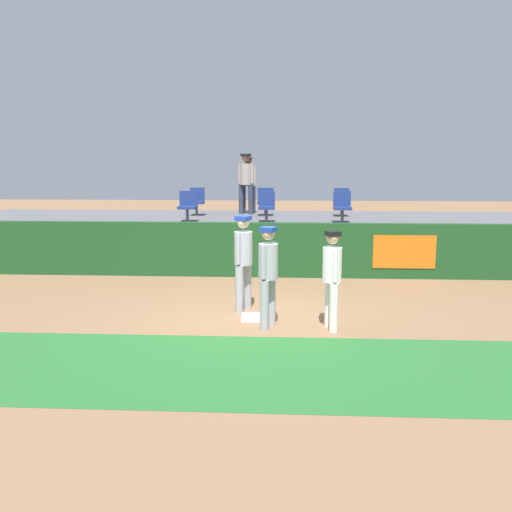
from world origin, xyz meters
TOP-DOWN VIEW (x-y plane):
  - ground_plane at (0.00, 0.00)m, footprint 60.00×60.00m
  - grass_foreground_strip at (0.00, -2.46)m, footprint 18.00×2.80m
  - first_base at (0.01, -0.05)m, footprint 0.40×0.40m
  - player_fielder_home at (1.39, -0.55)m, footprint 0.38×0.55m
  - player_runner_visitor at (-0.21, 0.57)m, footprint 0.46×0.48m
  - player_coach_visitor at (0.30, -0.53)m, footprint 0.43×0.47m
  - field_wall at (0.02, 3.74)m, footprint 18.00×0.26m
  - bleacher_platform at (0.00, 6.32)m, footprint 18.00×4.80m
  - seat_front_left at (-2.09, 5.19)m, footprint 0.48×0.44m
  - seat_back_right at (2.24, 6.99)m, footprint 0.44×0.44m
  - seat_back_center at (-0.04, 6.99)m, footprint 0.48×0.44m
  - seat_front_center at (0.06, 5.19)m, footprint 0.44×0.44m
  - seat_front_right at (2.09, 5.19)m, footprint 0.47×0.44m
  - seat_back_left at (-2.13, 6.99)m, footprint 0.44×0.44m
  - spectator_hooded at (-0.67, 7.54)m, footprint 0.49×0.46m
  - spectator_capped at (-0.62, 7.85)m, footprint 0.49×0.36m

SIDE VIEW (x-z plane):
  - ground_plane at x=0.00m, z-range 0.00..0.00m
  - grass_foreground_strip at x=0.00m, z-range 0.00..0.01m
  - first_base at x=0.01m, z-range 0.00..0.08m
  - bleacher_platform at x=0.00m, z-range 0.00..1.19m
  - field_wall at x=0.02m, z-range 0.00..1.35m
  - player_fielder_home at x=1.39m, z-range 0.13..1.82m
  - player_coach_visitor at x=0.30m, z-range 0.14..1.89m
  - player_runner_visitor at x=-0.21m, z-range 0.15..1.97m
  - seat_back_right at x=2.24m, z-range 1.24..2.08m
  - seat_front_center at x=0.06m, z-range 1.24..2.08m
  - seat_back_left at x=-2.13m, z-range 1.24..2.08m
  - seat_front_right at x=2.09m, z-range 1.24..2.08m
  - seat_back_center at x=-0.04m, z-range 1.24..2.08m
  - seat_front_left at x=-2.09m, z-range 1.24..2.08m
  - spectator_capped at x=-0.62m, z-range 1.33..3.09m
  - spectator_hooded at x=-0.67m, z-range 1.34..3.20m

